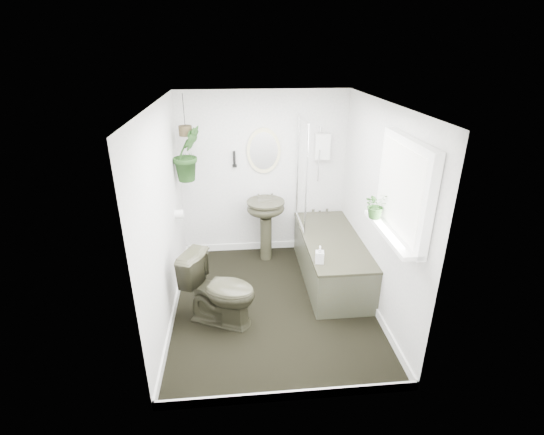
{
  "coord_description": "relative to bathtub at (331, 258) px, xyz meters",
  "views": [
    {
      "loc": [
        -0.38,
        -3.85,
        2.81
      ],
      "look_at": [
        0.0,
        0.15,
        1.05
      ],
      "focal_mm": 26.0,
      "sensor_mm": 36.0,
      "label": 1
    }
  ],
  "objects": [
    {
      "name": "skirting",
      "position": [
        -0.8,
        -0.5,
        -0.24
      ],
      "size": [
        2.3,
        2.8,
        0.1
      ],
      "primitive_type": "cube",
      "color": "white",
      "rests_on": "floor"
    },
    {
      "name": "toilet_roll_holder",
      "position": [
        -1.9,
        0.2,
        0.61
      ],
      "size": [
        0.11,
        0.11,
        0.11
      ],
      "primitive_type": "cylinder",
      "rotation": [
        0.0,
        1.57,
        0.0
      ],
      "color": "white",
      "rests_on": "wall_left"
    },
    {
      "name": "wall_back",
      "position": [
        -0.8,
        0.91,
        0.86
      ],
      "size": [
        2.3,
        0.02,
        2.3
      ],
      "primitive_type": "cube",
      "color": "white",
      "rests_on": "ground"
    },
    {
      "name": "hanging_pot",
      "position": [
        -1.77,
        0.51,
        1.57
      ],
      "size": [
        0.16,
        0.16,
        0.12
      ],
      "primitive_type": "cylinder",
      "color": "#362D1B",
      "rests_on": "ceiling"
    },
    {
      "name": "bathtub",
      "position": [
        0.0,
        0.0,
        0.0
      ],
      "size": [
        0.72,
        1.72,
        0.58
      ],
      "primitive_type": null,
      "color": "#2F2E20",
      "rests_on": "floor"
    },
    {
      "name": "floor",
      "position": [
        -0.8,
        -0.5,
        -0.3
      ],
      "size": [
        2.3,
        2.8,
        0.02
      ],
      "primitive_type": "cube",
      "color": "black",
      "rests_on": "ground"
    },
    {
      "name": "shower_box",
      "position": [
        0.0,
        0.84,
        1.26
      ],
      "size": [
        0.2,
        0.1,
        0.35
      ],
      "primitive_type": "cube",
      "color": "white",
      "rests_on": "wall_back"
    },
    {
      "name": "wall_sconce",
      "position": [
        -1.2,
        0.86,
        1.11
      ],
      "size": [
        0.04,
        0.04,
        0.22
      ],
      "primitive_type": "cylinder",
      "color": "black",
      "rests_on": "wall_back"
    },
    {
      "name": "wall_right",
      "position": [
        0.36,
        -0.5,
        0.86
      ],
      "size": [
        0.02,
        2.8,
        2.3
      ],
      "primitive_type": "cube",
      "color": "white",
      "rests_on": "ground"
    },
    {
      "name": "bath_screen",
      "position": [
        -0.33,
        0.49,
        0.99
      ],
      "size": [
        0.04,
        0.72,
        1.4
      ],
      "primitive_type": null,
      "color": "silver",
      "rests_on": "bathtub"
    },
    {
      "name": "wall_left",
      "position": [
        -1.96,
        -0.5,
        0.86
      ],
      "size": [
        0.02,
        2.8,
        2.3
      ],
      "primitive_type": "cube",
      "color": "white",
      "rests_on": "ground"
    },
    {
      "name": "soap_bottle",
      "position": [
        -0.29,
        -0.58,
        0.39
      ],
      "size": [
        0.11,
        0.11,
        0.2
      ],
      "primitive_type": "imported",
      "rotation": [
        0.0,
        0.0,
        -0.16
      ],
      "color": "black",
      "rests_on": "bathtub"
    },
    {
      "name": "hanging_plant",
      "position": [
        -1.77,
        0.51,
        1.29
      ],
      "size": [
        0.48,
        0.47,
        0.69
      ],
      "primitive_type": "imported",
      "rotation": [
        0.0,
        0.0,
        0.61
      ],
      "color": "black",
      "rests_on": "ceiling"
    },
    {
      "name": "ceiling",
      "position": [
        -0.8,
        -0.5,
        2.02
      ],
      "size": [
        2.3,
        2.8,
        0.02
      ],
      "primitive_type": "cube",
      "color": "white",
      "rests_on": "ground"
    },
    {
      "name": "toilet",
      "position": [
        -1.4,
        -0.75,
        0.11
      ],
      "size": [
        0.9,
        0.73,
        0.81
      ],
      "primitive_type": "imported",
      "rotation": [
        0.0,
        0.0,
        1.16
      ],
      "color": "#2F2E20",
      "rests_on": "floor"
    },
    {
      "name": "window_sill",
      "position": [
        0.22,
        -1.2,
        0.94
      ],
      "size": [
        0.18,
        1.0,
        0.04
      ],
      "primitive_type": "cube",
      "color": "white",
      "rests_on": "wall_right"
    },
    {
      "name": "sill_plant",
      "position": [
        0.17,
        -0.9,
        1.09
      ],
      "size": [
        0.28,
        0.26,
        0.27
      ],
      "primitive_type": "imported",
      "rotation": [
        0.0,
        0.0,
        0.23
      ],
      "color": "black",
      "rests_on": "window_sill"
    },
    {
      "name": "window_recess",
      "position": [
        0.29,
        -1.2,
        1.36
      ],
      "size": [
        0.08,
        1.0,
        0.9
      ],
      "primitive_type": "cube",
      "color": "white",
      "rests_on": "wall_right"
    },
    {
      "name": "pedestal_sink",
      "position": [
        -0.8,
        0.6,
        0.15
      ],
      "size": [
        0.57,
        0.51,
        0.88
      ],
      "primitive_type": null,
      "rotation": [
        0.0,
        0.0,
        0.13
      ],
      "color": "#2F2E20",
      "rests_on": "floor"
    },
    {
      "name": "wall_front",
      "position": [
        -0.8,
        -1.91,
        0.86
      ],
      "size": [
        2.3,
        0.02,
        2.3
      ],
      "primitive_type": "cube",
      "color": "white",
      "rests_on": "ground"
    },
    {
      "name": "window_blinds",
      "position": [
        0.24,
        -1.2,
        1.36
      ],
      "size": [
        0.01,
        0.86,
        0.76
      ],
      "primitive_type": "cube",
      "color": "white",
      "rests_on": "wall_right"
    },
    {
      "name": "oval_mirror",
      "position": [
        -0.8,
        0.87,
        1.21
      ],
      "size": [
        0.46,
        0.03,
        0.62
      ],
      "primitive_type": "ellipsoid",
      "color": "beige",
      "rests_on": "wall_back"
    }
  ]
}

